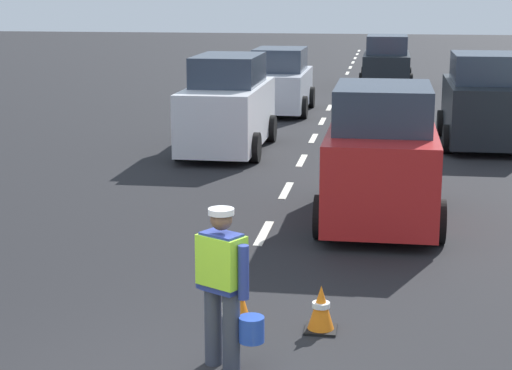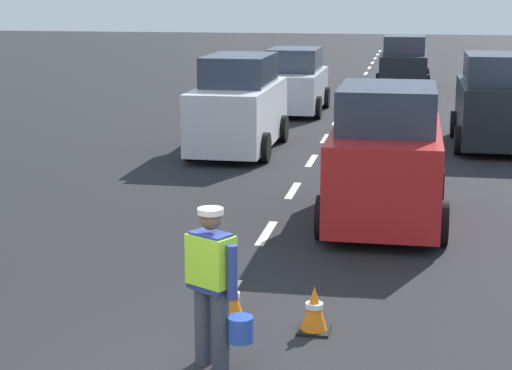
% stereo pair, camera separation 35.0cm
% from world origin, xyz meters
% --- Properties ---
extents(ground_plane, '(96.00, 96.00, 0.00)m').
position_xyz_m(ground_plane, '(0.00, 21.00, 0.00)').
color(ground_plane, black).
extents(lane_center_line, '(0.14, 46.40, 0.01)m').
position_xyz_m(lane_center_line, '(0.00, 25.20, 0.00)').
color(lane_center_line, silver).
rests_on(lane_center_line, ground).
extents(road_worker, '(0.74, 0.47, 1.67)m').
position_xyz_m(road_worker, '(0.31, 0.75, 0.93)').
color(road_worker, '#383D4C').
rests_on(road_worker, ground).
extents(traffic_cone_near, '(0.36, 0.36, 0.54)m').
position_xyz_m(traffic_cone_near, '(1.20, 1.85, 0.26)').
color(traffic_cone_near, black).
rests_on(traffic_cone_near, ground).
extents(traffic_cone_far, '(0.36, 0.36, 0.54)m').
position_xyz_m(traffic_cone_far, '(0.21, 2.02, 0.27)').
color(traffic_cone_far, black).
rests_on(traffic_cone_far, ground).
extents(car_outgoing_ahead, '(1.99, 3.93, 2.27)m').
position_xyz_m(car_outgoing_ahead, '(1.80, 6.78, 1.05)').
color(car_outgoing_ahead, red).
rests_on(car_outgoing_ahead, ground).
extents(car_oncoming_lead, '(1.92, 4.39, 2.27)m').
position_xyz_m(car_oncoming_lead, '(-1.87, 12.72, 1.05)').
color(car_oncoming_lead, silver).
rests_on(car_oncoming_lead, ground).
extents(car_outgoing_far, '(2.01, 4.29, 2.03)m').
position_xyz_m(car_outgoing_far, '(1.78, 27.11, 0.94)').
color(car_outgoing_far, black).
rests_on(car_outgoing_far, ground).
extents(car_parked_far, '(1.97, 4.03, 2.26)m').
position_xyz_m(car_parked_far, '(4.16, 14.36, 1.05)').
color(car_parked_far, black).
rests_on(car_parked_far, ground).
extents(car_oncoming_second, '(1.97, 4.02, 1.99)m').
position_xyz_m(car_oncoming_second, '(-1.48, 19.46, 0.92)').
color(car_oncoming_second, silver).
rests_on(car_oncoming_second, ground).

